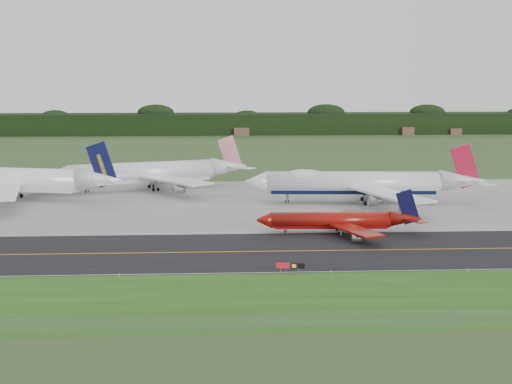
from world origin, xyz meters
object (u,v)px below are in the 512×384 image
(jet_red_737, at_px, (340,221))
(taxiway_sign, at_px, (290,266))
(jet_ba_747, at_px, (361,183))
(jet_navy_gold, at_px, (11,180))
(jet_star_tail, at_px, (152,172))

(jet_red_737, bearing_deg, taxiway_sign, -114.37)
(jet_ba_747, xyz_separation_m, jet_navy_gold, (-97.95, 10.26, -0.01))
(taxiway_sign, bearing_deg, jet_red_737, 65.63)
(jet_ba_747, height_order, taxiway_sign, jet_ba_747)
(jet_ba_747, xyz_separation_m, jet_star_tail, (-59.71, 25.99, -0.29))
(taxiway_sign, bearing_deg, jet_navy_gold, 132.48)
(jet_star_tail, height_order, taxiway_sign, jet_star_tail)
(jet_navy_gold, bearing_deg, jet_ba_747, -5.98)
(jet_red_737, relative_size, jet_navy_gold, 0.56)
(jet_red_737, distance_m, taxiway_sign, 34.67)
(jet_red_737, distance_m, jet_navy_gold, 97.71)
(jet_ba_747, relative_size, taxiway_sign, 12.84)
(jet_navy_gold, height_order, jet_star_tail, jet_navy_gold)
(jet_ba_747, height_order, jet_navy_gold, jet_navy_gold)
(jet_ba_747, bearing_deg, jet_star_tail, 156.48)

